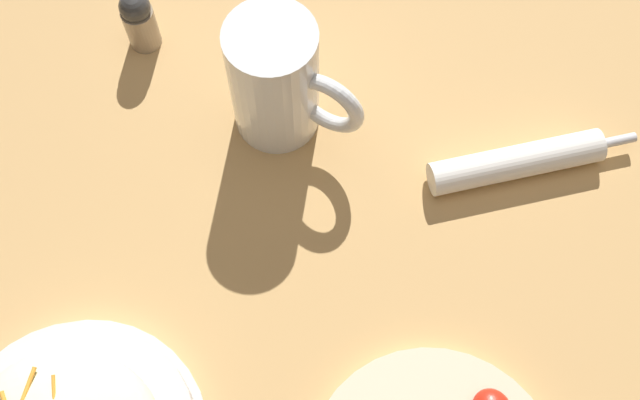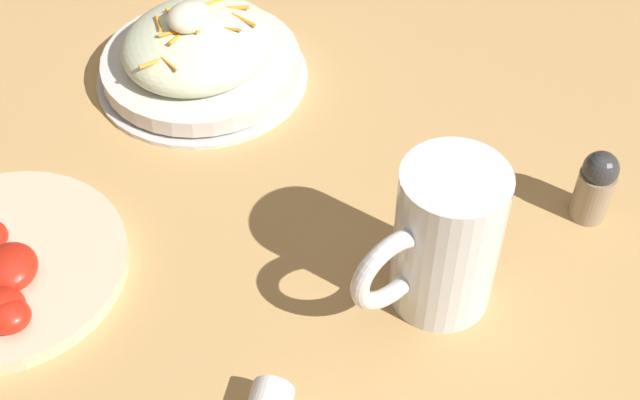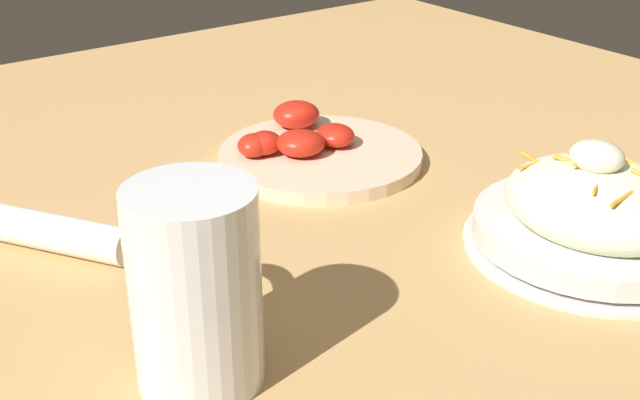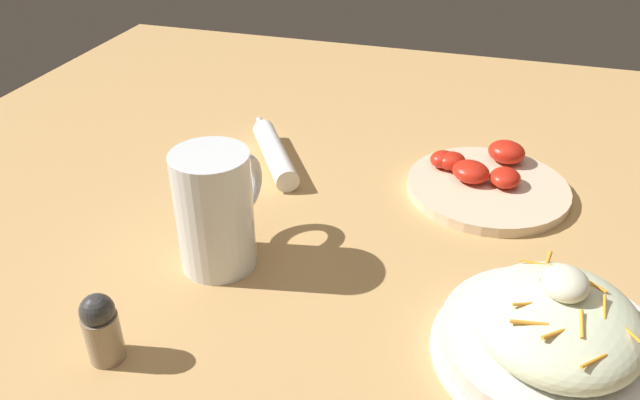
{
  "view_description": "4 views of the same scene",
  "coord_description": "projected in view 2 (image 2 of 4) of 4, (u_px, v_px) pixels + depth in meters",
  "views": [
    {
      "loc": [
        0.1,
        -0.2,
        0.67
      ],
      "look_at": [
        0.01,
        0.05,
        0.08
      ],
      "focal_mm": 44.02,
      "sensor_mm": 36.0,
      "label": 1
    },
    {
      "loc": [
        0.31,
        0.39,
        0.58
      ],
      "look_at": [
        -0.04,
        0.05,
        0.06
      ],
      "focal_mm": 49.55,
      "sensor_mm": 36.0,
      "label": 2
    },
    {
      "loc": [
        -0.47,
        0.35,
        0.34
      ],
      "look_at": [
        -0.01,
        0.01,
        0.06
      ],
      "focal_mm": 47.22,
      "sensor_mm": 36.0,
      "label": 3
    },
    {
      "loc": [
        -0.56,
        -0.11,
        0.42
      ],
      "look_at": [
        -0.01,
        0.05,
        0.06
      ],
      "focal_mm": 34.88,
      "sensor_mm": 36.0,
      "label": 4
    }
  ],
  "objects": [
    {
      "name": "ground_plane",
      "position": [
        252.0,
        239.0,
        0.76
      ],
      "size": [
        1.43,
        1.43,
        0.0
      ],
      "primitive_type": "plane",
      "color": "tan"
    },
    {
      "name": "salad_plate",
      "position": [
        200.0,
        54.0,
        0.89
      ],
      "size": [
        0.22,
        0.22,
        0.09
      ],
      "color": "silver",
      "rests_on": "ground_plane"
    },
    {
      "name": "salt_shaker",
      "position": [
        595.0,
        185.0,
        0.76
      ],
      "size": [
        0.03,
        0.03,
        0.07
      ],
      "color": "gray",
      "rests_on": "ground_plane"
    },
    {
      "name": "beer_mug",
      "position": [
        443.0,
        247.0,
        0.68
      ],
      "size": [
        0.13,
        0.08,
        0.14
      ],
      "color": "white",
      "rests_on": "ground_plane"
    }
  ]
}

